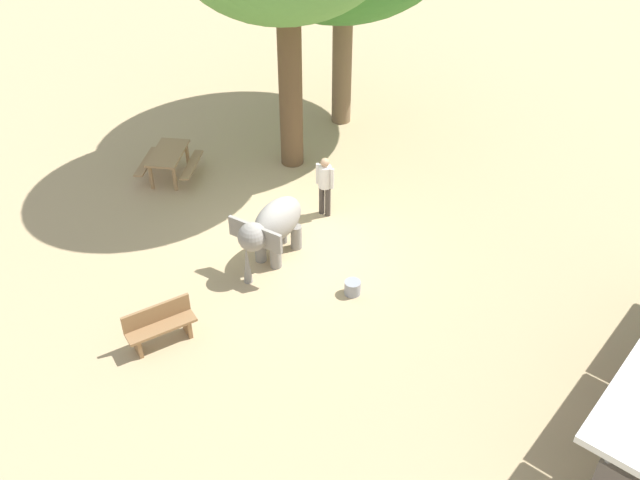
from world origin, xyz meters
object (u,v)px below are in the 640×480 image
at_px(elephant, 272,227).
at_px(wooden_bench, 160,324).
at_px(picnic_table_near, 169,158).
at_px(feed_bucket, 353,288).
at_px(person_handler, 325,182).

xyz_separation_m(elephant, wooden_bench, (3.40, 0.09, -0.44)).
distance_m(wooden_bench, picnic_table_near, 6.26).
bearing_deg(wooden_bench, feed_bucket, 169.00).
relative_size(wooden_bench, picnic_table_near, 0.71).
height_order(elephant, wooden_bench, elephant).
xyz_separation_m(person_handler, picnic_table_near, (1.33, -4.31, -0.36)).
xyz_separation_m(picnic_table_near, feed_bucket, (0.60, 6.69, -0.43)).
relative_size(wooden_bench, feed_bucket, 4.04).
xyz_separation_m(elephant, picnic_table_near, (-0.81, -4.54, -0.33)).
height_order(wooden_bench, picnic_table_near, wooden_bench).
distance_m(elephant, feed_bucket, 2.28).
relative_size(elephant, feed_bucket, 5.78).
bearing_deg(elephant, feed_bucket, 88.05).
distance_m(person_handler, wooden_bench, 5.57).
height_order(elephant, feed_bucket, elephant).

